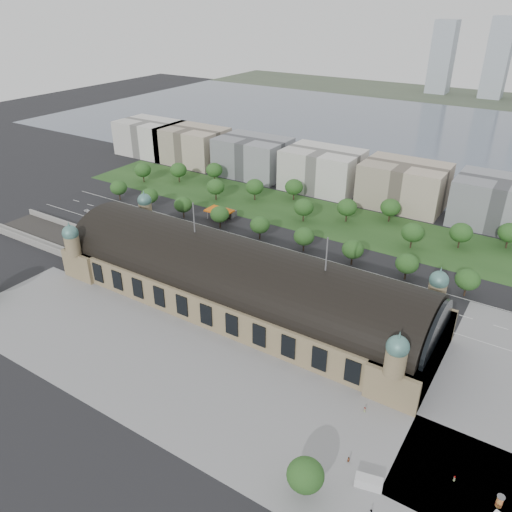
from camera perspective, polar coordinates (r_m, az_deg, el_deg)
The scene contains 60 objects.
ground at distance 193.77m, azimuth -1.95°, elevation -5.47°, with size 900.00×900.00×0.00m, color black.
station at distance 188.32m, azimuth -2.00°, elevation -2.85°, with size 150.00×48.40×44.30m.
track_cutting at distance 263.34m, azimuth -22.41°, elevation 1.97°, with size 70.00×24.00×3.10m.
plaza_south at distance 161.41m, azimuth -8.03°, elevation -13.73°, with size 190.00×48.00×0.12m, color gray.
road_slab at distance 230.62m, azimuth -0.72°, elevation 0.38°, with size 260.00×26.00×0.10m, color black.
grass_belt at distance 271.80m, azimuth 6.58°, elevation 4.63°, with size 300.00×45.00×0.10m, color #23471C.
petrol_station at distance 267.25m, azimuth -3.59°, elevation 5.03°, with size 14.00×13.00×5.05m.
lake at distance 453.20m, azimuth 20.42°, elevation 12.59°, with size 700.00×320.00×0.08m, color slate.
far_shore at distance 646.25m, azimuth 24.97°, elevation 15.94°, with size 700.00×120.00×0.14m, color #44513D.
far_tower_left at distance 661.96m, azimuth 20.51°, elevation 20.51°, with size 24.00×24.00×80.00m, color #9EA8B2.
far_tower_mid at distance 650.47m, azimuth 25.92°, elevation 19.68°, with size 24.00×24.00×85.00m, color #9EA8B2.
office_0 at distance 385.46m, azimuth -11.97°, elevation 13.10°, with size 45.00×32.00×24.00m, color silver.
office_1 at distance 359.38m, azimuth -7.23°, elevation 12.42°, with size 45.00×32.00×24.00m, color #B9A791.
office_2 at distance 330.70m, azimuth -0.37°, elevation 11.28°, with size 45.00×32.00×24.00m, color gray.
office_3 at distance 307.53m, azimuth 7.58°, elevation 9.75°, with size 45.00×32.00×24.00m, color silver.
office_4 at distance 291.18m, azimuth 16.53°, elevation 7.78°, with size 45.00×32.00×24.00m, color #B9A791.
office_5 at distance 282.84m, azimuth 26.17°, elevation 5.44°, with size 45.00×32.00×24.00m, color gray.
tree_row_0 at distance 299.30m, azimuth -15.43°, elevation 7.54°, with size 9.60×9.60×11.52m.
tree_row_1 at distance 282.73m, azimuth -12.08°, elevation 6.74°, with size 9.60×9.60×11.52m.
tree_row_2 at distance 267.29m, azimuth -8.34°, elevation 5.83°, with size 9.60×9.60×11.52m.
tree_row_3 at distance 253.19m, azimuth -4.17°, elevation 4.77°, with size 9.60×9.60×11.52m.
tree_row_4 at distance 240.67m, azimuth 0.44°, elevation 3.58°, with size 9.60×9.60×11.52m.
tree_row_5 at distance 229.97m, azimuth 5.51°, elevation 2.23°, with size 9.60×9.60×11.52m.
tree_row_6 at distance 221.37m, azimuth 11.00°, elevation 0.75°, with size 9.60×9.60×11.52m.
tree_row_7 at distance 215.12m, azimuth 16.88°, elevation -0.84°, with size 9.60×9.60×11.52m.
tree_row_8 at distance 211.41m, azimuth 23.04°, elevation -2.50°, with size 9.60×9.60×11.52m.
tree_belt_0 at distance 325.35m, azimuth -12.82°, elevation 9.58°, with size 10.40×10.40×12.48m.
tree_belt_1 at distance 321.03m, azimuth -8.85°, elevation 9.69°, with size 10.40×10.40×12.48m.
tree_belt_2 at distance 318.25m, azimuth -4.80°, elevation 9.77°, with size 10.40×10.40×12.48m.
tree_belt_3 at distance 289.29m, azimuth -4.64°, elevation 7.90°, with size 10.40×10.40×12.48m.
tree_belt_4 at distance 288.21m, azimuth -0.14°, elevation 7.91°, with size 10.40×10.40×12.48m.
tree_belt_5 at distance 288.88m, azimuth 4.36°, elevation 7.88°, with size 10.40×10.40×12.48m.
tree_belt_6 at distance 260.83m, azimuth 5.48°, elevation 5.58°, with size 10.40×10.40×12.48m.
tree_belt_7 at distance 263.77m, azimuth 10.37°, elevation 5.50°, with size 10.40×10.40×12.48m.
tree_belt_8 at distance 268.56m, azimuth 15.12°, elevation 5.38°, with size 10.40×10.40×12.48m.
tree_belt_9 at distance 242.62m, azimuth 17.47°, elevation 2.59°, with size 10.40×10.40×12.48m.
tree_belt_10 at distance 250.15m, azimuth 22.40°, elevation 2.49°, with size 10.40×10.40×12.48m.
tree_belt_11 at distance 259.41m, azimuth 27.01°, elevation 2.39°, with size 10.40×10.40×12.48m.
tree_plaza_s at distance 127.60m, azimuth 5.67°, elevation -23.66°, with size 9.00×9.00×10.64m.
traffic_car_0 at distance 289.55m, azimuth -18.75°, elevation 4.94°, with size 1.82×4.52×1.54m, color silver.
traffic_car_2 at distance 249.85m, azimuth -8.33°, elevation 2.55°, with size 2.68×5.80×1.61m, color black.
traffic_car_3 at distance 230.64m, azimuth -0.68°, elevation 0.60°, with size 2.18×5.35×1.55m, color maroon.
traffic_car_4 at distance 205.95m, azimuth 7.31°, elevation -3.29°, with size 1.51×3.76×1.28m, color #191B46.
traffic_car_6 at distance 202.60m, azimuth 19.73°, elevation -5.45°, with size 2.23×4.83×1.34m, color silver.
parked_car_0 at distance 256.73m, azimuth -13.62°, elevation 2.73°, with size 1.53×4.38×1.44m, color black.
parked_car_1 at distance 246.69m, azimuth -11.88°, elevation 1.89°, with size 2.74×5.95×1.65m, color maroon.
parked_car_2 at distance 231.24m, azimuth -6.47°, elevation 0.46°, with size 1.92×4.71×1.37m, color #1B214E.
parked_car_3 at distance 229.52m, azimuth -6.77°, elevation 0.26°, with size 1.90×4.72×1.61m, color #575B5F.
parked_car_4 at distance 230.19m, azimuth -6.10°, elevation 0.34°, with size 1.38×3.95×1.30m, color silver.
parked_car_5 at distance 238.25m, azimuth -8.71°, elevation 1.17°, with size 2.24×4.86×1.35m, color #9C9DA4.
parked_car_6 at distance 216.94m, azimuth -2.74°, elevation -1.32°, with size 2.13×5.25×1.52m, color black.
bus_west at distance 220.98m, azimuth -1.92°, elevation -0.46°, with size 2.74×11.69×3.26m, color red.
bus_mid at distance 206.82m, azimuth 7.19°, elevation -2.75°, with size 3.12×13.33×3.71m, color beige.
bus_east at distance 203.91m, azimuth 7.60°, elevation -3.39°, with size 2.47×10.55×2.94m, color #BAB7AC.
van_south at distance 135.48m, azimuth 12.59°, elevation -23.92°, with size 7.06×4.11×2.87m.
advertising_column at distance 141.11m, azimuth 26.09°, elevation -23.86°, with size 1.82×1.82×3.45m.
pedestrian_0 at distance 152.40m, azimuth 12.32°, elevation -16.80°, with size 0.85×0.49×1.75m, color gray.
pedestrian_1 at distance 139.38m, azimuth 10.53°, elevation -21.94°, with size 0.71×0.47×1.96m, color gray.
pedestrian_4 at distance 131.52m, azimuth 13.01°, elevation -26.62°, with size 1.01×0.44×1.56m, color gray.
pedestrian_5 at distance 142.73m, azimuth 21.74°, elevation -22.55°, with size 0.80×0.46×1.63m, color gray.
Camera 1 is at (92.88, -132.62, 106.44)m, focal length 35.00 mm.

